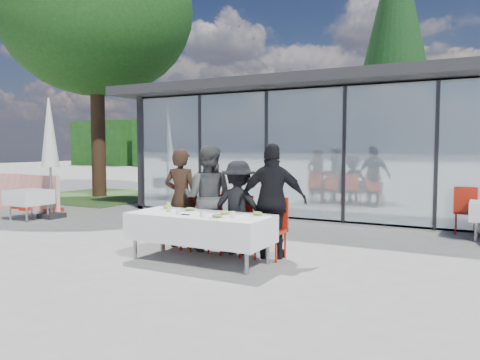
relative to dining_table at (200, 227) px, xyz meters
The scene contains 26 objects.
ground 0.69m from the dining_table, 90.63° to the left, with size 90.00×90.00×0.00m, color gray.
pavilion 8.97m from the dining_table, 76.90° to the left, with size 14.80×8.80×3.44m.
treeline 28.54m from the dining_table, 94.03° to the left, with size 62.50×2.00×4.40m.
dining_table is the anchor object (origin of this frame).
diner_a 1.21m from the dining_table, 139.48° to the left, with size 0.64×0.64×1.76m, color black.
diner_chair_a 1.16m from the dining_table, 139.62° to the left, with size 0.44×0.44×0.97m.
diner_b 0.90m from the dining_table, 112.88° to the left, with size 0.88×0.88×1.82m, color #484848.
diner_chair_b 0.81m from the dining_table, 112.97° to the left, with size 0.44×0.44×0.97m.
diner_c 0.84m from the dining_table, 69.91° to the left, with size 1.01×1.01×1.56m, color black.
diner_chair_c 0.80m from the dining_table, 69.82° to the left, with size 0.44×0.44×0.97m.
diner_d 1.24m from the dining_table, 39.80° to the left, with size 1.08×1.08×1.85m, color black.
diner_chair_d 1.17m from the dining_table, 39.66° to the left, with size 0.44×0.44×0.97m.
plate_a 0.84m from the dining_table, 164.42° to the left, with size 0.25×0.25×0.07m.
plate_b 0.40m from the dining_table, 152.88° to the left, with size 0.25×0.25×0.07m.
plate_c 0.48m from the dining_table, ahead, with size 0.25×0.25×0.07m.
plate_d 0.96m from the dining_table, 12.44° to the left, with size 0.25×0.25×0.07m.
plate_extra 0.61m from the dining_table, 29.74° to the right, with size 0.25×0.25×0.07m.
juice_bottle 0.65m from the dining_table, behind, with size 0.06×0.06×0.15m, color #96C853.
drinking_glasses 0.39m from the dining_table, 44.50° to the right, with size 0.99×0.20×0.10m.
folded_eyeglasses 0.33m from the dining_table, 116.17° to the right, with size 0.14×0.03×0.01m, color black.
spare_table_left 6.19m from the dining_table, 165.46° to the left, with size 0.86×0.86×0.74m.
spare_chair_b 5.68m from the dining_table, 51.37° to the left, with size 0.46×0.46×0.97m.
market_umbrella 6.25m from the dining_table, 160.68° to the left, with size 0.50×0.50×3.00m.
deciduous_tree 12.20m from the dining_table, 142.93° to the left, with size 7.04×6.40×9.38m.
conifer_tree 14.50m from the dining_table, 87.89° to the left, with size 4.00×4.00×10.50m.
grass_patch 10.67m from the dining_table, 142.93° to the left, with size 5.00×5.00×0.02m, color #385926.
Camera 1 is at (3.95, -6.47, 1.78)m, focal length 35.00 mm.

